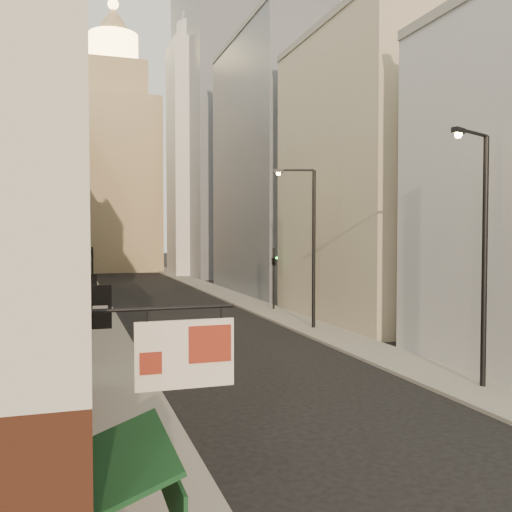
{
  "coord_description": "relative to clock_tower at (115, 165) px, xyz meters",
  "views": [
    {
      "loc": [
        -8.23,
        -5.93,
        6.07
      ],
      "look_at": [
        -0.01,
        19.21,
        5.06
      ],
      "focal_mm": 40.0,
      "sensor_mm": 36.0,
      "label": 1
    }
  ],
  "objects": [
    {
      "name": "right_bldg_wingrid",
      "position": [
        13.0,
        -42.0,
        -4.63
      ],
      "size": [
        8.0,
        20.0,
        26.0
      ],
      "primitive_type": "cube",
      "color": "gray",
      "rests_on": "ground"
    },
    {
      "name": "traffic_light_left",
      "position": [
        -5.45,
        -48.1,
        -13.96
      ],
      "size": [
        0.59,
        0.52,
        5.0
      ],
      "rotation": [
        0.0,
        0.0,
        2.98
      ],
      "color": "black",
      "rests_on": "ground"
    },
    {
      "name": "sidewalk_left",
      "position": [
        -5.5,
        -37.0,
        -17.56
      ],
      "size": [
        3.0,
        140.0,
        0.15
      ],
      "primitive_type": "cube",
      "color": "gray",
      "rests_on": "ground"
    },
    {
      "name": "left_bldg_tan",
      "position": [
        -11.0,
        -32.0,
        -9.13
      ],
      "size": [
        8.0,
        18.0,
        17.0
      ],
      "primitive_type": "cube",
      "color": "#998562",
      "rests_on": "ground"
    },
    {
      "name": "clock_tower",
      "position": [
        0.0,
        0.0,
        0.0
      ],
      "size": [
        14.0,
        14.0,
        44.9
      ],
      "color": "#998562",
      "rests_on": "ground"
    },
    {
      "name": "streetlamp_mid",
      "position": [
        7.18,
        -64.77,
        -11.83
      ],
      "size": [
        2.59,
        0.96,
        10.17
      ],
      "rotation": [
        0.0,
        0.0,
        -0.29
      ],
      "color": "black",
      "rests_on": "ground"
    },
    {
      "name": "streetlamp_near",
      "position": [
        7.79,
        -79.86,
        -11.98
      ],
      "size": [
        2.42,
        1.25,
        9.9
      ],
      "rotation": [
        0.0,
        0.0,
        0.43
      ],
      "color": "black",
      "rests_on": "ground"
    },
    {
      "name": "white_tower",
      "position": [
        11.0,
        -14.0,
        0.97
      ],
      "size": [
        8.0,
        8.0,
        41.5
      ],
      "color": "silver",
      "rests_on": "ground"
    },
    {
      "name": "highrise",
      "position": [
        19.0,
        -14.0,
        8.02
      ],
      "size": [
        21.0,
        23.0,
        51.2
      ],
      "color": "gray",
      "rests_on": "ground"
    },
    {
      "name": "traffic_light_right",
      "position": [
        8.04,
        -55.7,
        -13.87
      ],
      "size": [
        0.67,
        0.67,
        5.0
      ],
      "rotation": [
        0.0,
        0.0,
        2.86
      ],
      "color": "black",
      "rests_on": "ground"
    },
    {
      "name": "left_bldg_wingrid",
      "position": [
        -11.0,
        -12.0,
        -5.63
      ],
      "size": [
        8.0,
        20.0,
        24.0
      ],
      "primitive_type": "cube",
      "color": "gray",
      "rests_on": "ground"
    },
    {
      "name": "sidewalk_right",
      "position": [
        7.5,
        -37.0,
        -17.56
      ],
      "size": [
        3.0,
        140.0,
        0.15
      ],
      "primitive_type": "cube",
      "color": "gray",
      "rests_on": "ground"
    },
    {
      "name": "left_bldg_grey",
      "position": [
        -11.0,
        -50.0,
        -7.63
      ],
      "size": [
        8.0,
        16.0,
        20.0
      ],
      "primitive_type": "cube",
      "color": "#A5A6AA",
      "rests_on": "ground"
    },
    {
      "name": "right_bldg_beige",
      "position": [
        13.0,
        -62.0,
        -7.63
      ],
      "size": [
        8.0,
        16.0,
        20.0
      ],
      "primitive_type": "cube",
      "color": "tan",
      "rests_on": "ground"
    }
  ]
}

